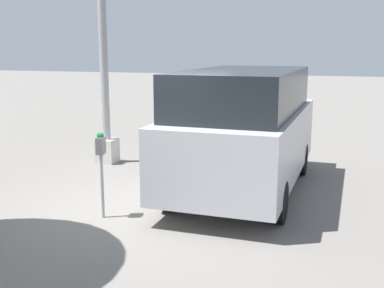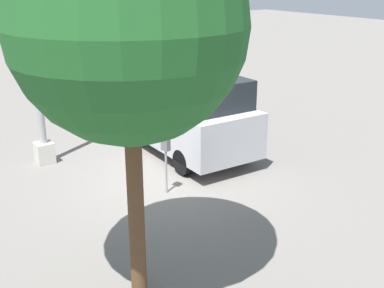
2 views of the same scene
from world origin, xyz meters
The scene contains 4 objects.
ground_plane centered at (0.00, 0.00, 0.00)m, with size 80.00×80.00×0.00m, color slate.
parking_meter_near centered at (-0.50, 0.45, 1.00)m, with size 0.22×0.15×1.36m.
lamp_post centered at (2.83, 2.11, 2.66)m, with size 0.44×0.44×7.02m.
parked_van centered at (1.59, -1.34, 1.19)m, with size 4.87×2.08×2.23m.
Camera 1 is at (-6.91, -3.05, 2.62)m, focal length 45.00 mm.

